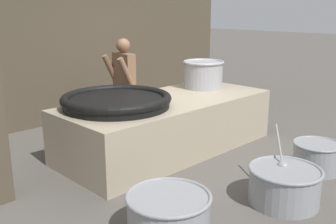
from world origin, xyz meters
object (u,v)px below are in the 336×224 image
prep_bowl_meat (316,156)px  prep_bowl_extra (169,213)px  stock_pot (203,74)px  prep_bowl_vegetables (284,184)px  cook (124,84)px  giant_wok_near (116,101)px

prep_bowl_meat → prep_bowl_extra: size_ratio=0.77×
stock_pot → prep_bowl_meat: (-0.23, -2.24, -0.84)m
prep_bowl_vegetables → prep_bowl_extra: 1.48m
prep_bowl_extra → prep_bowl_meat: bearing=-6.7°
cook → prep_bowl_meat: 3.27m
prep_bowl_meat → prep_bowl_extra: 2.55m
giant_wok_near → prep_bowl_vegetables: giant_wok_near is taller
prep_bowl_vegetables → prep_bowl_extra: bearing=162.1°
giant_wok_near → cook: size_ratio=0.93×
giant_wok_near → prep_bowl_vegetables: 2.51m
prep_bowl_meat → stock_pot: bearing=84.1°
prep_bowl_meat → prep_bowl_vegetables: bearing=-172.3°
prep_bowl_vegetables → prep_bowl_meat: 1.14m
stock_pot → cook: size_ratio=0.42×
prep_bowl_vegetables → prep_bowl_meat: size_ratio=1.42×
stock_pot → prep_bowl_vegetables: stock_pot is taller
cook → prep_bowl_meat: (0.86, -3.08, -0.69)m
cook → prep_bowl_meat: bearing=112.4°
giant_wok_near → prep_bowl_vegetables: size_ratio=1.69×
giant_wok_near → cook: bearing=46.7°
prep_bowl_vegetables → prep_bowl_extra: (-1.40, 0.45, 0.00)m
giant_wok_near → stock_pot: bearing=1.4°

